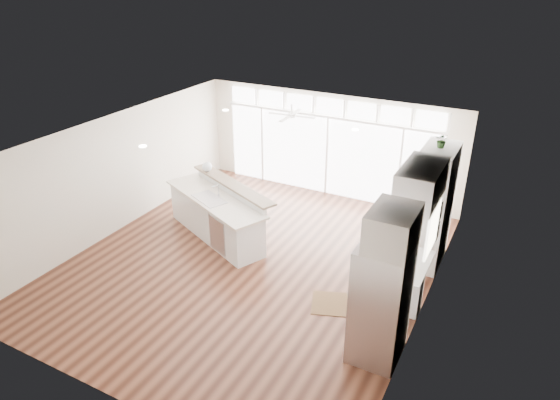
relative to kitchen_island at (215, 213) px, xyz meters
The scene contains 24 objects.
floor 1.54m from the kitchen_island, 24.39° to the right, with size 7.00×8.00×0.02m, color #3D1D13.
ceiling 2.54m from the kitchen_island, 24.39° to the right, with size 7.00×8.00×0.02m, color white.
wall_back 3.73m from the kitchen_island, 69.35° to the left, with size 7.00×0.04×2.70m, color beige.
wall_front 4.82m from the kitchen_island, 74.31° to the right, with size 7.00×0.04×2.70m, color beige.
wall_left 2.41m from the kitchen_island, 165.21° to the right, with size 0.04×8.00×2.70m, color beige.
wall_right 4.88m from the kitchen_island, ahead, with size 0.04×8.00×2.70m, color beige.
glass_wall 3.62m from the kitchen_island, 69.01° to the left, with size 5.80×0.06×2.08m, color white.
transom_row 4.01m from the kitchen_island, 69.01° to the left, with size 5.90×0.06×0.40m, color white.
desk_window 4.85m from the kitchen_island, ahead, with size 0.04×0.85×0.85m, color silver.
ceiling_fan 3.01m from the kitchen_island, 70.43° to the left, with size 1.16×1.16×0.32m, color white.
recessed_lights 2.48m from the kitchen_island, 16.60° to the right, with size 3.40×3.00×0.02m, color white.
oven_cabinet 4.67m from the kitchen_island, 15.26° to the left, with size 0.64×1.20×2.50m, color white.
desk_nook 4.43m from the kitchen_island, ahead, with size 0.72×1.30×0.76m, color white.
upper_cabinets 4.80m from the kitchen_island, ahead, with size 0.64×1.30×0.64m, color white.
refrigerator 4.82m from the kitchen_island, 23.74° to the right, with size 0.76×0.90×2.00m, color #B9B8BD.
fridge_cabinet 5.15m from the kitchen_island, 23.45° to the right, with size 0.64×0.90×0.60m, color white.
framed_photos 4.83m from the kitchen_island, ahead, with size 0.06×0.22×0.80m, color black.
kitchen_island is the anchor object (origin of this frame).
rug 3.62m from the kitchen_island, 17.08° to the right, with size 0.98×0.71×0.01m, color #3D2513.
office_chair 4.00m from the kitchen_island, ahead, with size 0.51×0.47×0.97m, color black.
fishbowl 1.25m from the kitchen_island, 132.66° to the left, with size 0.23×0.23×0.23m, color silver.
monitor 4.36m from the kitchen_island, ahead, with size 0.08×0.45×0.38m, color black.
keyboard 4.18m from the kitchen_island, ahead, with size 0.12×0.31×0.02m, color silver.
potted_plant 5.04m from the kitchen_island, 15.26° to the left, with size 0.26×0.29×0.23m, color #2E5424.
Camera 1 is at (4.63, -7.53, 5.72)m, focal length 32.00 mm.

